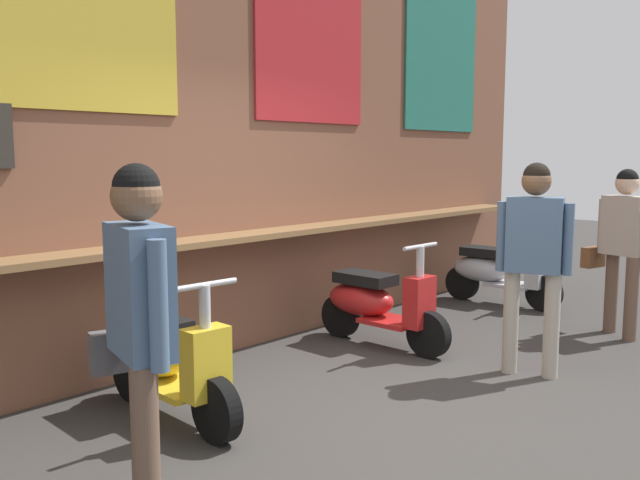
% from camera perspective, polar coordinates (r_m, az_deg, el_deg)
% --- Properties ---
extents(ground_plane, '(28.83, 28.83, 0.00)m').
position_cam_1_polar(ground_plane, '(4.84, 6.61, -13.77)').
color(ground_plane, '#383533').
extents(market_stall_facade, '(10.30, 0.61, 3.95)m').
position_cam_1_polar(market_stall_facade, '(5.92, -9.46, 9.51)').
color(market_stall_facade, brown).
rests_on(market_stall_facade, ground_plane).
extents(scooter_yellow, '(0.49, 1.40, 0.97)m').
position_cam_1_polar(scooter_yellow, '(4.67, -12.90, -9.66)').
color(scooter_yellow, gold).
rests_on(scooter_yellow, ground_plane).
extents(scooter_red, '(0.46, 1.40, 0.97)m').
position_cam_1_polar(scooter_red, '(6.24, 4.62, -5.25)').
color(scooter_red, red).
rests_on(scooter_red, ground_plane).
extents(scooter_silver, '(0.47, 1.40, 0.97)m').
position_cam_1_polar(scooter_silver, '(8.16, 14.41, -2.51)').
color(scooter_silver, '#B2B5BA').
rests_on(scooter_silver, ground_plane).
extents(shopper_with_handbag, '(0.36, 0.67, 1.69)m').
position_cam_1_polar(shopper_with_handbag, '(3.17, -14.84, -5.75)').
color(shopper_with_handbag, brown).
rests_on(shopper_with_handbag, ground_plane).
extents(shopper_browsing, '(0.32, 0.54, 1.66)m').
position_cam_1_polar(shopper_browsing, '(5.51, 17.40, -0.47)').
color(shopper_browsing, '#ADA393').
rests_on(shopper_browsing, ground_plane).
extents(shopper_passing, '(0.36, 0.65, 1.59)m').
position_cam_1_polar(shopper_passing, '(7.03, 23.90, 0.26)').
color(shopper_passing, brown).
rests_on(shopper_passing, ground_plane).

